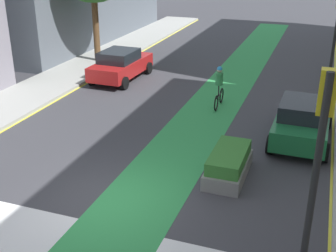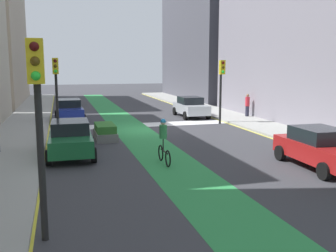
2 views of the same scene
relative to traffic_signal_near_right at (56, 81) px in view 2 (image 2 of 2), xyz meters
name	(u,v)px [view 2 (image 2 of 2)]	position (x,y,z in m)	size (l,w,h in m)	color
ground_plane	(147,130)	(-5.39, 0.61, -3.11)	(120.00, 120.00, 0.00)	#38383D
bike_lane_paint	(133,130)	(-4.48, 0.61, -3.10)	(2.40, 60.00, 0.01)	#2D8C47
crosswalk_band	(141,125)	(-5.39, -1.39, -3.10)	(12.00, 1.80, 0.01)	silver
sidewalk_left	(254,124)	(-12.89, 0.61, -3.03)	(3.00, 60.00, 0.15)	#9E9E99
curb_stripe_left	(234,126)	(-11.39, 0.61, -3.10)	(0.16, 60.00, 0.01)	yellow
sidewalk_right	(20,134)	(2.11, 0.61, -3.03)	(3.00, 60.00, 0.15)	#9E9E99
curb_stripe_right	(48,134)	(0.61, 0.61, -3.10)	(0.16, 60.00, 0.01)	yellow
traffic_signal_near_right	(56,81)	(0.00, 0.00, 0.00)	(0.35, 0.52, 4.44)	black
traffic_signal_near_left	(221,80)	(-10.79, -0.33, -0.06)	(0.35, 0.52, 4.35)	black
traffic_signal_far_right	(38,104)	(0.28, 15.11, 0.09)	(0.35, 0.52, 4.57)	black
car_silver_left_near	(191,107)	(-10.02, -4.39, -2.31)	(2.10, 4.24, 1.57)	#B2B7BF
car_red_left_far	(320,148)	(-9.99, 11.26, -2.31)	(2.11, 4.25, 1.57)	#A51919
car_green_right_far	(70,138)	(-0.56, 6.55, -2.31)	(2.08, 4.23, 1.57)	#196033
car_blue_right_near	(69,110)	(-0.79, -4.73, -2.31)	(2.10, 4.24, 1.57)	navy
cyclist_in_lane	(164,140)	(-4.21, 8.94, -2.14)	(0.32, 1.73, 1.86)	black
pedestrian_sidewalk_left_a	(247,105)	(-13.94, -2.51, -2.09)	(0.34, 0.34, 1.70)	#262638
median_planter	(105,132)	(-2.48, 3.10, -2.70)	(1.11, 2.41, 0.85)	slate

